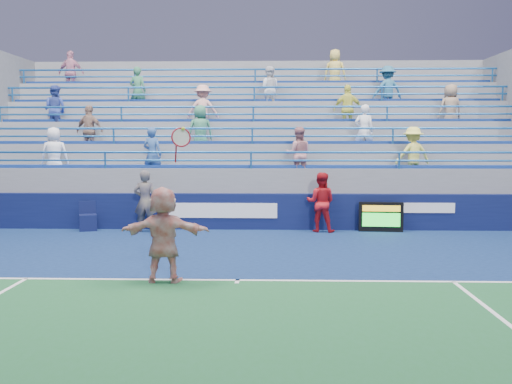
{
  "coord_description": "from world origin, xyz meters",
  "views": [
    {
      "loc": [
        0.68,
        -10.7,
        2.66
      ],
      "look_at": [
        0.28,
        2.5,
        1.5
      ],
      "focal_mm": 40.0,
      "sensor_mm": 36.0,
      "label": 1
    }
  ],
  "objects_px": {
    "tennis_player": "(164,234)",
    "serve_speed_board": "(381,217)",
    "line_judge": "(145,201)",
    "judge_chair": "(88,221)",
    "ball_girl": "(321,202)"
  },
  "relations": [
    {
      "from": "tennis_player",
      "to": "serve_speed_board",
      "type": "bearing_deg",
      "value": 49.86
    },
    {
      "from": "serve_speed_board",
      "to": "judge_chair",
      "type": "xyz_separation_m",
      "value": [
        -8.74,
        -0.01,
        -0.16
      ]
    },
    {
      "from": "serve_speed_board",
      "to": "line_judge",
      "type": "relative_size",
      "value": 0.7
    },
    {
      "from": "judge_chair",
      "to": "ball_girl",
      "type": "relative_size",
      "value": 0.5
    },
    {
      "from": "judge_chair",
      "to": "line_judge",
      "type": "height_order",
      "value": "line_judge"
    },
    {
      "from": "serve_speed_board",
      "to": "ball_girl",
      "type": "distance_m",
      "value": 1.84
    },
    {
      "from": "judge_chair",
      "to": "ball_girl",
      "type": "height_order",
      "value": "ball_girl"
    },
    {
      "from": "judge_chair",
      "to": "line_judge",
      "type": "xyz_separation_m",
      "value": [
        1.78,
        -0.2,
        0.64
      ]
    },
    {
      "from": "serve_speed_board",
      "to": "line_judge",
      "type": "distance_m",
      "value": 6.98
    },
    {
      "from": "judge_chair",
      "to": "tennis_player",
      "type": "bearing_deg",
      "value": -60.68
    },
    {
      "from": "tennis_player",
      "to": "line_judge",
      "type": "relative_size",
      "value": 1.59
    },
    {
      "from": "line_judge",
      "to": "ball_girl",
      "type": "relative_size",
      "value": 1.04
    },
    {
      "from": "line_judge",
      "to": "ball_girl",
      "type": "bearing_deg",
      "value": -178.08
    },
    {
      "from": "serve_speed_board",
      "to": "line_judge",
      "type": "height_order",
      "value": "line_judge"
    },
    {
      "from": "judge_chair",
      "to": "tennis_player",
      "type": "xyz_separation_m",
      "value": [
        3.49,
        -6.22,
        0.64
      ]
    }
  ]
}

